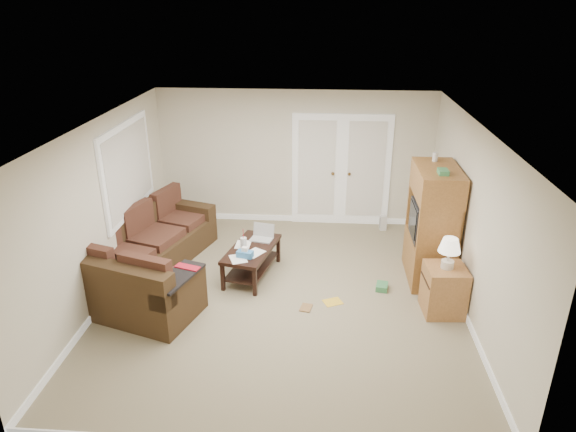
# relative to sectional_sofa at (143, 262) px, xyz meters

# --- Properties ---
(floor) EXTENTS (5.50, 5.50, 0.00)m
(floor) POSITION_rel_sectional_sofa_xyz_m (2.11, -0.25, -0.35)
(floor) COLOR gray
(floor) RESTS_ON ground
(ceiling) EXTENTS (5.00, 5.50, 0.02)m
(ceiling) POSITION_rel_sectional_sofa_xyz_m (2.11, -0.25, 2.15)
(ceiling) COLOR white
(ceiling) RESTS_ON wall_back
(wall_left) EXTENTS (0.02, 5.50, 2.50)m
(wall_left) POSITION_rel_sectional_sofa_xyz_m (-0.39, -0.25, 0.90)
(wall_left) COLOR beige
(wall_left) RESTS_ON floor
(wall_right) EXTENTS (0.02, 5.50, 2.50)m
(wall_right) POSITION_rel_sectional_sofa_xyz_m (4.61, -0.25, 0.90)
(wall_right) COLOR beige
(wall_right) RESTS_ON floor
(wall_back) EXTENTS (5.00, 0.02, 2.50)m
(wall_back) POSITION_rel_sectional_sofa_xyz_m (2.11, 2.50, 0.90)
(wall_back) COLOR beige
(wall_back) RESTS_ON floor
(wall_front) EXTENTS (5.00, 0.02, 2.50)m
(wall_front) POSITION_rel_sectional_sofa_xyz_m (2.11, -3.00, 0.90)
(wall_front) COLOR beige
(wall_front) RESTS_ON floor
(baseboards) EXTENTS (5.00, 5.50, 0.10)m
(baseboards) POSITION_rel_sectional_sofa_xyz_m (2.11, -0.25, -0.30)
(baseboards) COLOR white
(baseboards) RESTS_ON floor
(french_doors) EXTENTS (1.80, 0.05, 2.13)m
(french_doors) POSITION_rel_sectional_sofa_xyz_m (2.96, 2.46, 0.69)
(french_doors) COLOR white
(french_doors) RESTS_ON floor
(window_left) EXTENTS (0.05, 1.92, 1.42)m
(window_left) POSITION_rel_sectional_sofa_xyz_m (-0.35, 0.75, 1.20)
(window_left) COLOR white
(window_left) RESTS_ON wall_left
(sectional_sofa) EXTENTS (2.10, 3.31, 0.89)m
(sectional_sofa) POSITION_rel_sectional_sofa_xyz_m (0.00, 0.00, 0.00)
(sectional_sofa) COLOR #3D2A17
(sectional_sofa) RESTS_ON floor
(coffee_table) EXTENTS (0.83, 1.27, 0.80)m
(coffee_table) POSITION_rel_sectional_sofa_xyz_m (1.60, 0.35, -0.09)
(coffee_table) COLOR black
(coffee_table) RESTS_ON floor
(tv_armoire) EXTENTS (0.61, 1.10, 1.89)m
(tv_armoire) POSITION_rel_sectional_sofa_xyz_m (4.27, 0.49, 0.54)
(tv_armoire) COLOR #935E2D
(tv_armoire) RESTS_ON floor
(side_cabinet) EXTENTS (0.56, 0.56, 1.11)m
(side_cabinet) POSITION_rel_sectional_sofa_xyz_m (4.31, -0.46, 0.05)
(side_cabinet) COLOR #A8703D
(side_cabinet) RESTS_ON floor
(space_heater) EXTENTS (0.13, 0.11, 0.28)m
(space_heater) POSITION_rel_sectional_sofa_xyz_m (3.77, 2.20, -0.21)
(space_heater) COLOR silver
(space_heater) RESTS_ON floor
(floor_magazine) EXTENTS (0.31, 0.29, 0.01)m
(floor_magazine) POSITION_rel_sectional_sofa_xyz_m (2.83, -0.34, -0.35)
(floor_magazine) COLOR yellow
(floor_magazine) RESTS_ON floor
(floor_greenbox) EXTENTS (0.20, 0.25, 0.09)m
(floor_greenbox) POSITION_rel_sectional_sofa_xyz_m (3.56, 0.06, -0.30)
(floor_greenbox) COLOR #3B814C
(floor_greenbox) RESTS_ON floor
(floor_book) EXTENTS (0.19, 0.23, 0.02)m
(floor_book) POSITION_rel_sectional_sofa_xyz_m (2.39, -0.51, -0.34)
(floor_book) COLOR brown
(floor_book) RESTS_ON floor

